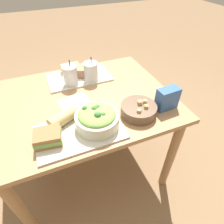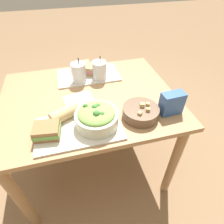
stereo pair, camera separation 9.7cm
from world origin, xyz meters
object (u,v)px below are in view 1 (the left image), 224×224
Objects in this scene: baguette_near at (63,118)px; drink_cup_red at (91,72)px; sandwich_far at (78,71)px; drink_cup_dark at (70,76)px; baguette_far at (70,67)px; chip_bag at (167,99)px; salad_bowl at (97,118)px; napkin_folded at (74,102)px; soup_bowl at (139,109)px; sandwich_near at (48,137)px.

baguette_near is 1.00× the size of drink_cup_red.
drink_cup_red is at bearing -62.22° from baguette_near.
drink_cup_dark reaches higher than sandwich_far.
baguette_near is 0.56m from baguette_far.
chip_bag is at bearing -124.31° from baguette_near.
drink_cup_red is 1.29× the size of chip_bag.
sandwich_far is at bearing 52.05° from drink_cup_dark.
napkin_folded is at bearing 104.70° from salad_bowl.
sandwich_far is 0.99× the size of drink_cup_dark.
baguette_near is 0.60m from chip_bag.
soup_bowl is 1.54× the size of chip_bag.
sandwich_near is at bearing 157.98° from baguette_far.
baguette_far is at bearing 90.02° from salad_bowl.
napkin_folded is at bearing 63.84° from sandwich_near.
chip_bag is at bearing -0.12° from salad_bowl.
baguette_near is at bearing 55.53° from sandwich_near.
salad_bowl reaches higher than soup_bowl.
drink_cup_red is (0.11, 0.46, 0.01)m from salad_bowl.
salad_bowl reaches higher than napkin_folded.
sandwich_near is (-0.51, -0.03, 0.01)m from soup_bowl.
baguette_near is 0.20m from napkin_folded.
salad_bowl is 0.28m from napkin_folded.
chip_bag reaches higher than baguette_near.
drink_cup_dark is at bearing 79.95° from napkin_folded.
salad_bowl is 1.31× the size of drink_cup_dark.
sandwich_near is at bearing 178.21° from chip_bag.
napkin_folded is (-0.32, 0.25, -0.03)m from soup_bowl.
baguette_far is at bearing 79.31° from napkin_folded.
drink_cup_red is 0.27m from napkin_folded.
sandwich_far is (0.04, 0.55, -0.02)m from salad_bowl.
baguette_far reaches higher than sandwich_far.
baguette_far reaches higher than sandwich_near.
baguette_far is (0.16, 0.54, 0.00)m from baguette_near.
baguette_far is 0.67× the size of napkin_folded.
salad_bowl is at bearing -75.30° from napkin_folded.
soup_bowl is 1.19× the size of baguette_near.
sandwich_near is 0.84× the size of drink_cup_red.
sandwich_near is 0.81× the size of drink_cup_dark.
soup_bowl is at bearing -57.35° from drink_cup_dark.
drink_cup_dark is 0.15m from drink_cup_red.
chip_bag is at bearing -31.78° from sandwich_far.
salad_bowl is 0.46m from drink_cup_dark.
sandwich_near is at bearing -123.73° from napkin_folded.
napkin_folded is (0.09, 0.17, -0.05)m from baguette_near.
sandwich_far is 0.90× the size of napkin_folded.
sandwich_far is (-0.21, 0.54, 0.01)m from soup_bowl.
chip_bag reaches higher than sandwich_far.
salad_bowl is 1.77× the size of baguette_far.
salad_bowl reaches higher than baguette_far.
soup_bowl is at bearing 173.64° from chip_bag.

